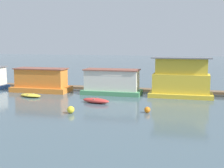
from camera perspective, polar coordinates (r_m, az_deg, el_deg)
The scene contains 10 objects.
ground_plane at distance 38.39m, azimuth 0.36°, elevation -1.87°, with size 200.00×200.00×0.00m, color #475B66.
dock_walkway at distance 41.68m, azimuth 1.49°, elevation -0.88°, with size 51.00×1.51×0.30m, color brown.
houseboat_orange at distance 41.26m, azimuth -12.81°, elevation 0.55°, with size 7.47×3.38×3.04m.
houseboat_green at distance 38.28m, azimuth -0.03°, elevation 0.31°, with size 7.25×3.24×3.08m.
houseboat_yellow at distance 37.22m, azimuth 12.49°, elevation 0.80°, with size 7.31×3.36×4.63m.
dinghy_yellow at distance 37.78m, azimuth -14.67°, elevation -2.01°, with size 3.14×2.02×0.37m.
dinghy_red at distance 32.98m, azimuth -2.96°, elevation -3.04°, with size 3.25×1.77×0.52m.
mooring_post_far_left at distance 44.62m, azimuth -13.42°, elevation 0.19°, with size 0.31×0.31×1.38m, color #846B4C.
buoy_yellow at distance 28.58m, azimuth -7.56°, elevation -4.68°, with size 0.67×0.67×0.67m, color yellow.
buoy_orange at distance 28.69m, azimuth 6.47°, elevation -4.71°, with size 0.57×0.57×0.57m, color orange.
Camera 1 is at (8.98, -36.74, 6.55)m, focal length 50.00 mm.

